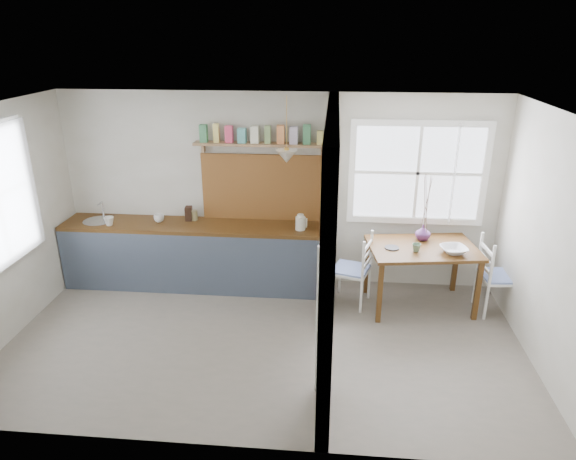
# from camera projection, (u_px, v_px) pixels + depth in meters

# --- Properties ---
(floor) EXTENTS (5.80, 3.20, 0.01)m
(floor) POSITION_uv_depth(u_px,v_px,m) (264.00, 341.00, 5.86)
(floor) COLOR gray
(floor) RESTS_ON ground
(ceiling) EXTENTS (5.80, 3.20, 0.01)m
(ceiling) POSITION_uv_depth(u_px,v_px,m) (260.00, 110.00, 4.91)
(ceiling) COLOR silver
(ceiling) RESTS_ON walls
(walls) EXTENTS (5.81, 3.21, 2.60)m
(walls) POSITION_uv_depth(u_px,v_px,m) (262.00, 236.00, 5.38)
(walls) COLOR silver
(walls) RESTS_ON floor
(partition) EXTENTS (0.12, 3.20, 2.60)m
(partition) POSITION_uv_depth(u_px,v_px,m) (330.00, 223.00, 5.32)
(partition) COLOR silver
(partition) RESTS_ON floor
(nook_window) EXTENTS (1.76, 0.10, 1.30)m
(nook_window) POSITION_uv_depth(u_px,v_px,m) (418.00, 173.00, 6.57)
(nook_window) COLOR white
(nook_window) RESTS_ON walls
(counter) EXTENTS (3.50, 0.60, 0.90)m
(counter) POSITION_uv_depth(u_px,v_px,m) (195.00, 254.00, 7.02)
(counter) COLOR #5A3514
(counter) RESTS_ON floor
(sink) EXTENTS (0.40, 0.40, 0.02)m
(sink) POSITION_uv_depth(u_px,v_px,m) (98.00, 222.00, 6.94)
(sink) COLOR #BBBCBF
(sink) RESTS_ON counter
(backsplash) EXTENTS (1.65, 0.03, 0.90)m
(backsplash) POSITION_uv_depth(u_px,v_px,m) (263.00, 187.00, 6.84)
(backsplash) COLOR brown
(backsplash) RESTS_ON walls
(shelf) EXTENTS (1.75, 0.20, 0.21)m
(shelf) POSITION_uv_depth(u_px,v_px,m) (261.00, 140.00, 6.52)
(shelf) COLOR tan
(shelf) RESTS_ON walls
(pendant_lamp) EXTENTS (0.26, 0.26, 0.16)m
(pendant_lamp) POSITION_uv_depth(u_px,v_px,m) (287.00, 156.00, 6.22)
(pendant_lamp) COLOR silver
(pendant_lamp) RESTS_ON ceiling
(utensil_rail) EXTENTS (0.02, 0.50, 0.02)m
(utensil_rail) POSITION_uv_depth(u_px,v_px,m) (323.00, 198.00, 6.11)
(utensil_rail) COLOR #BBBCBF
(utensil_rail) RESTS_ON partition
(dining_table) EXTENTS (1.42, 1.05, 0.82)m
(dining_table) POSITION_uv_depth(u_px,v_px,m) (420.00, 276.00, 6.48)
(dining_table) COLOR #5A3514
(dining_table) RESTS_ON floor
(chair_left) EXTENTS (0.55, 0.55, 0.96)m
(chair_left) POSITION_uv_depth(u_px,v_px,m) (351.00, 269.00, 6.52)
(chair_left) COLOR white
(chair_left) RESTS_ON floor
(chair_right) EXTENTS (0.49, 0.49, 0.99)m
(chair_right) POSITION_uv_depth(u_px,v_px,m) (500.00, 276.00, 6.31)
(chair_right) COLOR white
(chair_right) RESTS_ON floor
(kettle) EXTENTS (0.20, 0.18, 0.21)m
(kettle) POSITION_uv_depth(u_px,v_px,m) (300.00, 222.00, 6.61)
(kettle) COLOR silver
(kettle) RESTS_ON counter
(mug_a) EXTENTS (0.17, 0.17, 0.12)m
(mug_a) POSITION_uv_depth(u_px,v_px,m) (109.00, 221.00, 6.76)
(mug_a) COLOR beige
(mug_a) RESTS_ON counter
(mug_b) EXTENTS (0.14, 0.14, 0.11)m
(mug_b) POSITION_uv_depth(u_px,v_px,m) (159.00, 218.00, 6.89)
(mug_b) COLOR white
(mug_b) RESTS_ON counter
(knife_block) EXTENTS (0.10, 0.13, 0.19)m
(knife_block) POSITION_uv_depth(u_px,v_px,m) (189.00, 213.00, 6.94)
(knife_block) COLOR black
(knife_block) RESTS_ON counter
(jar) EXTENTS (0.09, 0.09, 0.14)m
(jar) POSITION_uv_depth(u_px,v_px,m) (194.00, 215.00, 6.95)
(jar) COLOR #8C8150
(jar) RESTS_ON counter
(towel_magenta) EXTENTS (0.02, 0.03, 0.49)m
(towel_magenta) POSITION_uv_depth(u_px,v_px,m) (319.00, 282.00, 6.62)
(towel_magenta) COLOR #A12244
(towel_magenta) RESTS_ON counter
(towel_orange) EXTENTS (0.02, 0.03, 0.55)m
(towel_orange) POSITION_uv_depth(u_px,v_px,m) (318.00, 286.00, 6.57)
(towel_orange) COLOR #D84F02
(towel_orange) RESTS_ON counter
(bowl) EXTENTS (0.38, 0.38, 0.08)m
(bowl) POSITION_uv_depth(u_px,v_px,m) (454.00, 250.00, 6.15)
(bowl) COLOR silver
(bowl) RESTS_ON dining_table
(table_cup) EXTENTS (0.13, 0.13, 0.10)m
(table_cup) POSITION_uv_depth(u_px,v_px,m) (416.00, 248.00, 6.18)
(table_cup) COLOR #607F5F
(table_cup) RESTS_ON dining_table
(plate) EXTENTS (0.22, 0.22, 0.01)m
(plate) POSITION_uv_depth(u_px,v_px,m) (392.00, 248.00, 6.28)
(plate) COLOR black
(plate) RESTS_ON dining_table
(vase) EXTENTS (0.23, 0.23, 0.20)m
(vase) POSITION_uv_depth(u_px,v_px,m) (423.00, 233.00, 6.50)
(vase) COLOR #54295E
(vase) RESTS_ON dining_table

